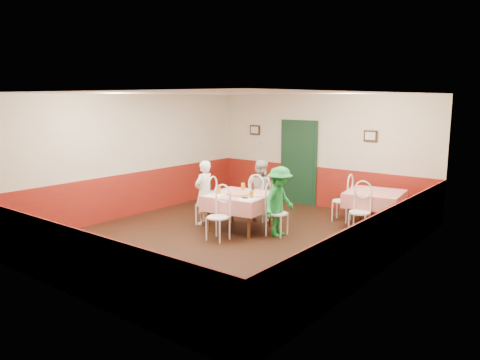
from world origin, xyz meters
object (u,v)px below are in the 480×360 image
Objects in this scene: chair_right at (277,213)px; pizza at (239,194)px; diner_left at (204,193)px; diner_far at (260,190)px; main_table at (240,212)px; chair_second_b at (360,212)px; wallet at (245,198)px; chair_near at (218,217)px; glass_c at (243,186)px; glass_b at (251,194)px; diner_right at (279,202)px; chair_left at (206,204)px; chair_far at (259,201)px; second_table at (374,209)px; beer_bottle at (253,186)px; chair_second_a at (342,201)px; glass_a at (219,190)px.

pizza is at bearing 93.80° from chair_right.
diner_far is (0.76, 1.02, -0.01)m from diner_left.
main_table is at bearing 107.64° from pizza.
wallet is (-1.76, -1.49, 0.32)m from chair_second_b.
diner_far reaches higher than chair_right.
chair_near reaches higher than pizza.
glass_c reaches higher than main_table.
glass_b is 0.10× the size of diner_right.
diner_right is (1.78, 0.25, 0.00)m from diner_left.
chair_second_b is (2.10, 1.21, 0.08)m from main_table.
chair_left and chair_far have the same top height.
chair_far and chair_second_b have the same top height.
main_table is at bearing -137.09° from second_table.
diner_right reaches higher than chair_right.
diner_far is (-0.15, 0.95, -0.09)m from pizza.
pizza is at bearing -156.28° from chair_second_b.
second_table is 0.82× the size of diner_far.
wallet is at bearing 70.89° from chair_left.
diner_far is (0.72, 1.01, 0.23)m from chair_left.
chair_near is 1.31m from glass_c.
main_table is 2.62× the size of pizza.
chair_far is 0.97m from pizza.
pizza is at bearing 94.79° from diner_far.
glass_c is at bearing 126.78° from diner_left.
beer_bottle is (0.03, 0.41, 0.49)m from main_table.
pizza is at bearing -41.06° from chair_second_a.
chair_second_b is at bearing -90.00° from second_table.
chair_right is at bearing 86.67° from chair_left.
glass_a is at bearing 125.32° from chair_near.
glass_a is 0.66m from glass_c.
chair_second_a is 1.90m from diner_right.
chair_far is 8.18× the size of wallet.
glass_a is 0.10× the size of diner_right.
second_table is 3.60m from chair_left.
glass_c is (-0.22, 0.43, 0.06)m from pizza.
glass_b is (0.76, 0.11, -0.00)m from glass_a.
chair_far is 2.25m from chair_second_b.
diner_right reaches higher than chair_second_a.
chair_second_a is at bearing 45.51° from glass_c.
chair_right is (1.68, 0.24, 0.00)m from chair_left.
pizza is at bearing -62.34° from glass_c.
main_table is at bearing 158.08° from glass_b.
pizza is (-2.09, -2.02, 0.40)m from second_table.
glass_b is 1.25× the size of wallet.
second_table is 3.66m from diner_left.
second_table is 2.75m from glass_b.
chair_right is 1.00× the size of chair_near.
diner_left is at bearing 39.91° from chair_far.
pizza is 3.04× the size of glass_c.
diner_left is (-1.31, 0.04, -0.13)m from glass_b.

